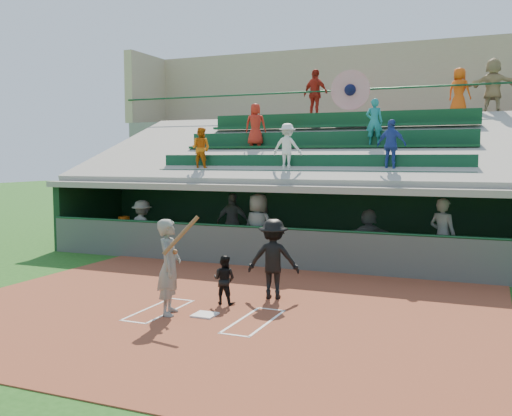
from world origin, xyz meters
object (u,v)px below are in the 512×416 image
at_px(home_plate, 205,315).
at_px(water_cooler, 124,222).
at_px(white_table, 124,238).
at_px(batter_at_plate, 169,267).
at_px(catcher, 224,280).

xyz_separation_m(home_plate, water_cooler, (-6.27, 6.25, 0.88)).
bearing_deg(white_table, batter_at_plate, -64.10).
distance_m(home_plate, white_table, 8.84).
height_order(home_plate, white_table, white_table).
relative_size(catcher, water_cooler, 2.72).
bearing_deg(home_plate, water_cooler, 135.09).
height_order(batter_at_plate, white_table, batter_at_plate).
distance_m(home_plate, catcher, 1.07).
relative_size(home_plate, white_table, 0.55).
bearing_deg(catcher, white_table, -38.53).
relative_size(home_plate, batter_at_plate, 0.22).
bearing_deg(catcher, batter_at_plate, 62.33).
height_order(home_plate, water_cooler, water_cooler).
distance_m(home_plate, batter_at_plate, 1.15).
bearing_deg(home_plate, catcher, 92.47).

